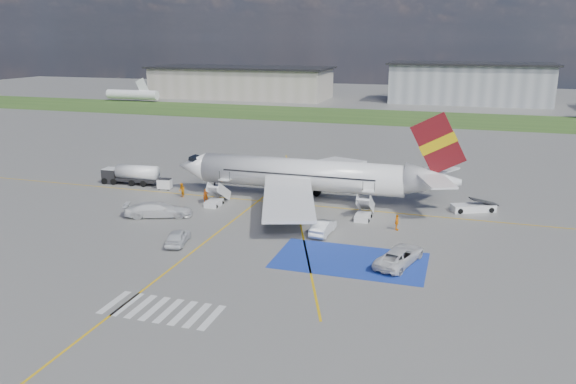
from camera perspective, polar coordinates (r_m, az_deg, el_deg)
name	(u,v)px	position (r m, az deg, el deg)	size (l,w,h in m)	color
ground	(264,236)	(59.05, -2.49, -4.44)	(400.00, 400.00, 0.00)	#60605E
grass_strip	(387,117)	(149.76, 10.01, 7.50)	(400.00, 30.00, 0.01)	#2D4C1E
taxiway_line_main	(296,204)	(69.88, 0.84, -1.25)	(120.00, 0.20, 0.01)	gold
taxiway_line_cross	(175,266)	(52.51, -11.42, -7.34)	(0.20, 60.00, 0.01)	gold
taxiway_line_diag	(296,204)	(69.88, 0.84, -1.25)	(0.20, 60.00, 0.01)	gold
staging_box	(350,260)	(52.96, 6.33, -6.91)	(14.00, 8.00, 0.01)	#1A369F
crosswalk	(162,310)	(44.76, -12.71, -11.59)	(9.00, 4.00, 0.01)	silver
terminal_west	(241,83)	(197.22, -4.81, 10.99)	(60.00, 22.00, 10.00)	#9D9788
terminal_centre	(469,84)	(187.72, 17.93, 10.40)	(48.00, 18.00, 12.00)	gray
airliner	(312,175)	(70.46, 2.49, 1.73)	(36.81, 32.95, 11.92)	silver
airstairs_fwd	(215,200)	(69.98, -7.41, -0.83)	(1.90, 5.20, 3.60)	silver
airstairs_aft	(363,214)	(64.69, 7.67, -2.19)	(1.90, 5.20, 3.60)	silver
fuel_tanker	(131,176)	(82.22, -15.64, 1.57)	(8.30, 2.73, 2.79)	black
gpu_cart	(165,185)	(78.33, -12.42, 0.75)	(2.00, 1.45, 1.53)	silver
belt_loader	(473,208)	(70.54, 18.32, -1.55)	(5.64, 3.70, 1.65)	silver
car_silver_a	(178,237)	(57.48, -11.13, -4.48)	(1.81, 4.51, 1.54)	silver
car_silver_b	(323,227)	(59.27, 3.57, -3.57)	(1.66, 4.77, 1.57)	silver
van_white_a	(400,253)	(52.58, 11.30, -6.11)	(2.51, 5.44, 2.04)	silver
van_white_b	(158,207)	(66.41, -13.04, -1.53)	(2.35, 5.79, 2.27)	silver
crew_fwd	(206,196)	(71.19, -8.37, -0.38)	(0.63, 0.41, 1.73)	#E55A0C
crew_nose	(182,190)	(74.00, -10.73, 0.18)	(0.91, 0.71, 1.87)	orange
crew_aft	(397,222)	(61.45, 11.00, -3.06)	(1.02, 0.43, 1.74)	orange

